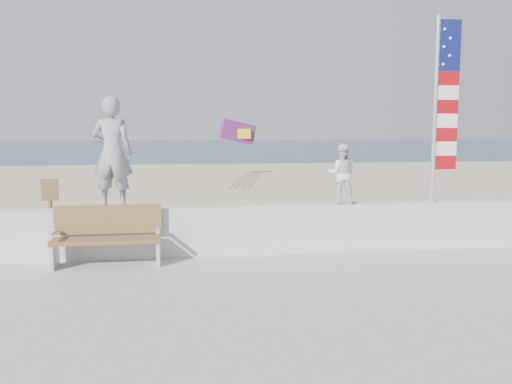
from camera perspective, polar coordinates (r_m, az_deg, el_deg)
ground at (r=8.22m, az=0.44°, el=-10.88°), size 220.00×220.00×0.00m
sand at (r=16.97m, az=-4.19°, el=-1.59°), size 90.00×40.00×0.08m
seawall at (r=9.99m, az=-1.30°, el=-3.99°), size 30.00×0.35×0.90m
adult at (r=9.82m, az=-14.90°, el=4.00°), size 0.79×0.59×1.96m
child at (r=10.25m, az=9.02°, el=1.90°), size 0.65×0.57×1.12m
bench at (r=9.54m, az=-15.38°, el=-4.39°), size 1.80×0.57×1.00m
flag at (r=10.96m, az=18.97°, el=9.01°), size 0.50×0.08×3.50m
parafoil_kite at (r=13.35m, az=-1.87°, el=6.33°), size 0.96×0.45×0.64m
sign at (r=11.04m, az=-20.80°, el=-1.75°), size 0.32×0.07×1.46m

